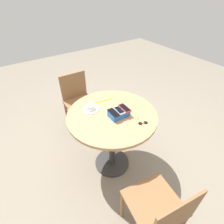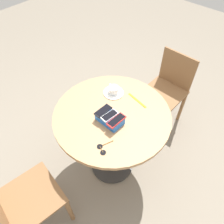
{
  "view_description": "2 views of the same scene",
  "coord_description": "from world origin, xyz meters",
  "px_view_note": "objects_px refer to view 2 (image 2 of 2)",
  "views": [
    {
      "loc": [
        0.74,
        1.09,
        1.81
      ],
      "look_at": [
        0.0,
        0.0,
        0.79
      ],
      "focal_mm": 28.0,
      "sensor_mm": 36.0,
      "label": 1
    },
    {
      "loc": [
        -0.7,
        0.78,
        1.99
      ],
      "look_at": [
        0.0,
        0.0,
        0.79
      ],
      "focal_mm": 35.0,
      "sensor_mm": 36.0,
      "label": 2
    }
  ],
  "objects_px": {
    "phone_box": "(110,119)",
    "chair_far_side": "(23,203)",
    "chair_near_window": "(167,90)",
    "phone_red": "(116,120)",
    "phone_black": "(103,111)",
    "lanyard_strap": "(137,100)",
    "saucer": "(113,93)",
    "coffee_cup": "(113,90)",
    "sunglasses": "(102,149)",
    "round_table": "(112,126)",
    "phone_white": "(110,116)"
  },
  "relations": [
    {
      "from": "sunglasses",
      "to": "chair_near_window",
      "type": "distance_m",
      "value": 1.17
    },
    {
      "from": "phone_black",
      "to": "coffee_cup",
      "type": "xyz_separation_m",
      "value": [
        0.11,
        -0.24,
        -0.03
      ]
    },
    {
      "from": "coffee_cup",
      "to": "sunglasses",
      "type": "bearing_deg",
      "value": 123.83
    },
    {
      "from": "phone_white",
      "to": "chair_far_side",
      "type": "bearing_deg",
      "value": 78.09
    },
    {
      "from": "phone_box",
      "to": "phone_white",
      "type": "relative_size",
      "value": 1.47
    },
    {
      "from": "sunglasses",
      "to": "chair_near_window",
      "type": "relative_size",
      "value": 0.16
    },
    {
      "from": "saucer",
      "to": "chair_near_window",
      "type": "height_order",
      "value": "chair_near_window"
    },
    {
      "from": "phone_white",
      "to": "saucer",
      "type": "relative_size",
      "value": 0.78
    },
    {
      "from": "phone_black",
      "to": "sunglasses",
      "type": "bearing_deg",
      "value": 131.68
    },
    {
      "from": "phone_white",
      "to": "saucer",
      "type": "height_order",
      "value": "phone_white"
    },
    {
      "from": "round_table",
      "to": "phone_box",
      "type": "height_order",
      "value": "phone_box"
    },
    {
      "from": "sunglasses",
      "to": "phone_black",
      "type": "bearing_deg",
      "value": -48.32
    },
    {
      "from": "phone_box",
      "to": "saucer",
      "type": "bearing_deg",
      "value": -53.55
    },
    {
      "from": "saucer",
      "to": "lanyard_strap",
      "type": "bearing_deg",
      "value": -162.73
    },
    {
      "from": "round_table",
      "to": "phone_red",
      "type": "xyz_separation_m",
      "value": [
        -0.1,
        0.07,
        0.21
      ]
    },
    {
      "from": "lanyard_strap",
      "to": "sunglasses",
      "type": "bearing_deg",
      "value": 101.14
    },
    {
      "from": "coffee_cup",
      "to": "chair_near_window",
      "type": "distance_m",
      "value": 0.78
    },
    {
      "from": "phone_black",
      "to": "sunglasses",
      "type": "height_order",
      "value": "phone_black"
    },
    {
      "from": "sunglasses",
      "to": "phone_red",
      "type": "bearing_deg",
      "value": -75.12
    },
    {
      "from": "sunglasses",
      "to": "saucer",
      "type": "bearing_deg",
      "value": -56.37
    },
    {
      "from": "chair_far_side",
      "to": "phone_red",
      "type": "bearing_deg",
      "value": -106.5
    },
    {
      "from": "phone_red",
      "to": "saucer",
      "type": "distance_m",
      "value": 0.34
    },
    {
      "from": "phone_red",
      "to": "phone_black",
      "type": "bearing_deg",
      "value": -1.43
    },
    {
      "from": "coffee_cup",
      "to": "sunglasses",
      "type": "height_order",
      "value": "coffee_cup"
    },
    {
      "from": "chair_near_window",
      "to": "saucer",
      "type": "bearing_deg",
      "value": 77.46
    },
    {
      "from": "phone_black",
      "to": "chair_near_window",
      "type": "height_order",
      "value": "phone_black"
    },
    {
      "from": "phone_red",
      "to": "phone_white",
      "type": "distance_m",
      "value": 0.06
    },
    {
      "from": "phone_box",
      "to": "phone_red",
      "type": "relative_size",
      "value": 1.3
    },
    {
      "from": "phone_white",
      "to": "lanyard_strap",
      "type": "height_order",
      "value": "phone_white"
    },
    {
      "from": "phone_box",
      "to": "chair_far_side",
      "type": "bearing_deg",
      "value": 78.25
    },
    {
      "from": "phone_red",
      "to": "phone_box",
      "type": "bearing_deg",
      "value": -3.35
    },
    {
      "from": "phone_box",
      "to": "chair_far_side",
      "type": "height_order",
      "value": "phone_box"
    },
    {
      "from": "lanyard_strap",
      "to": "round_table",
      "type": "bearing_deg",
      "value": 76.74
    },
    {
      "from": "round_table",
      "to": "chair_far_side",
      "type": "distance_m",
      "value": 0.84
    },
    {
      "from": "phone_black",
      "to": "chair_far_side",
      "type": "distance_m",
      "value": 0.86
    },
    {
      "from": "round_table",
      "to": "phone_box",
      "type": "xyz_separation_m",
      "value": [
        -0.04,
        0.06,
        0.17
      ]
    },
    {
      "from": "phone_box",
      "to": "chair_far_side",
      "type": "relative_size",
      "value": 0.24
    },
    {
      "from": "phone_red",
      "to": "coffee_cup",
      "type": "height_order",
      "value": "phone_red"
    },
    {
      "from": "phone_red",
      "to": "chair_near_window",
      "type": "height_order",
      "value": "phone_red"
    },
    {
      "from": "phone_white",
      "to": "chair_far_side",
      "type": "relative_size",
      "value": 0.16
    },
    {
      "from": "phone_box",
      "to": "saucer",
      "type": "distance_m",
      "value": 0.29
    },
    {
      "from": "coffee_cup",
      "to": "sunglasses",
      "type": "distance_m",
      "value": 0.53
    },
    {
      "from": "chair_near_window",
      "to": "chair_far_side",
      "type": "relative_size",
      "value": 1.02
    },
    {
      "from": "saucer",
      "to": "chair_near_window",
      "type": "xyz_separation_m",
      "value": [
        -0.15,
        -0.67,
        -0.35
      ]
    },
    {
      "from": "phone_black",
      "to": "coffee_cup",
      "type": "relative_size",
      "value": 1.18
    },
    {
      "from": "phone_black",
      "to": "lanyard_strap",
      "type": "bearing_deg",
      "value": -105.49
    },
    {
      "from": "coffee_cup",
      "to": "chair_far_side",
      "type": "distance_m",
      "value": 1.05
    },
    {
      "from": "phone_black",
      "to": "lanyard_strap",
      "type": "relative_size",
      "value": 0.68
    },
    {
      "from": "phone_red",
      "to": "chair_near_window",
      "type": "distance_m",
      "value": 1.0
    },
    {
      "from": "round_table",
      "to": "chair_near_window",
      "type": "distance_m",
      "value": 0.87
    }
  ]
}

